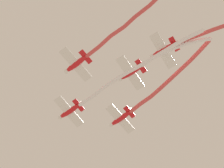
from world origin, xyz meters
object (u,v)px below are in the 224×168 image
Objects in this scene: airplane_lead at (69,111)px; airplane_slot at (130,73)px; airplane_trail at (163,50)px; airplane_left_wing at (76,64)px; airplane_right_wing at (120,118)px.

airplane_lead reaches higher than airplane_slot.
airplane_lead is 1.04× the size of airplane_trail.
airplane_right_wing is at bearing -87.34° from airplane_left_wing.
airplane_left_wing is (10.75, -1.03, -0.40)m from airplane_lead.
airplane_lead reaches higher than airplane_left_wing.
airplane_left_wing is 10.79m from airplane_slot.
airplane_slot is 7.66m from airplane_trail.
airplane_lead is at bearing 48.62° from airplane_right_wing.
airplane_right_wing is at bearing -46.43° from airplane_slot.
airplane_left_wing is 15.29m from airplane_right_wing.
airplane_slot is at bearing -3.66° from airplane_trail.
airplane_slot is 1.02× the size of airplane_trail.
airplane_trail is (17.68, 14.56, 0.40)m from airplane_lead.
airplane_trail is (6.94, 15.60, 0.80)m from airplane_left_wing.
airplane_lead is 0.98× the size of airplane_right_wing.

